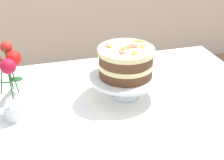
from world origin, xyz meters
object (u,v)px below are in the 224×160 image
(cake_stand, at_px, (126,79))
(layer_cake, at_px, (126,62))
(dining_table, at_px, (103,136))
(flower_vase, at_px, (11,89))

(cake_stand, relative_size, layer_cake, 1.33)
(dining_table, height_order, flower_vase, flower_vase)
(flower_vase, bearing_deg, cake_stand, 4.50)
(dining_table, xyz_separation_m, layer_cake, (0.12, 0.11, 0.25))
(cake_stand, distance_m, layer_cake, 0.08)
(dining_table, distance_m, flower_vase, 0.38)
(cake_stand, xyz_separation_m, flower_vase, (-0.43, -0.03, 0.04))
(layer_cake, xyz_separation_m, flower_vase, (-0.43, -0.03, -0.04))
(layer_cake, distance_m, flower_vase, 0.44)
(cake_stand, xyz_separation_m, layer_cake, (0.00, 0.00, 0.08))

